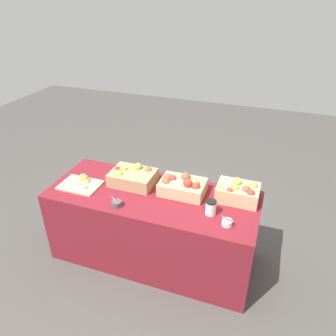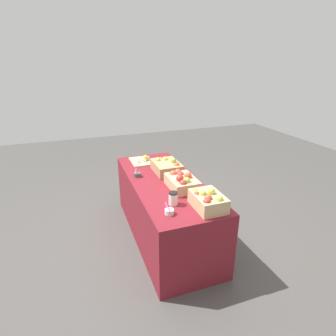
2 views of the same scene
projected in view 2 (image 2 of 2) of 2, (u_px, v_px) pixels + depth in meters
name	position (u px, v px, depth m)	size (l,w,h in m)	color
ground_plane	(165.00, 234.00, 3.42)	(10.00, 10.00, 0.00)	#474442
table	(165.00, 208.00, 3.28)	(1.90, 0.76, 0.74)	maroon
apple_crate_left	(208.00, 200.00, 2.53)	(0.36, 0.26, 0.19)	tan
apple_crate_middle	(182.00, 181.00, 2.94)	(0.40, 0.28, 0.18)	tan
apple_crate_right	(166.00, 166.00, 3.37)	(0.41, 0.30, 0.18)	tan
cutting_board_front	(142.00, 161.00, 3.71)	(0.37, 0.27, 0.09)	#D1B284
sample_bowl_near	(169.00, 212.00, 2.45)	(0.10, 0.08, 0.10)	silver
sample_bowl_mid	(137.00, 175.00, 3.24)	(0.09, 0.09, 0.09)	#4C4C51
coffee_cup	(173.00, 198.00, 2.60)	(0.09, 0.09, 0.13)	silver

